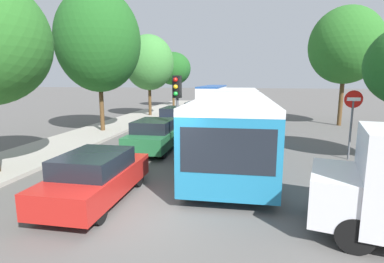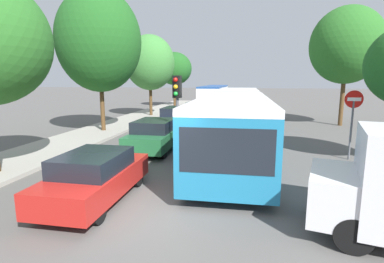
# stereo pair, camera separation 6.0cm
# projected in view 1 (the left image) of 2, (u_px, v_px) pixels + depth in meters

# --- Properties ---
(ground_plane) EXTENTS (200.00, 200.00, 0.00)m
(ground_plane) POSITION_uv_depth(u_px,v_px,m) (149.00, 212.00, 7.44)
(ground_plane) COLOR #565451
(kerb_strip_left) EXTENTS (3.20, 41.00, 0.14)m
(kerb_strip_left) POSITION_uv_depth(u_px,v_px,m) (131.00, 120.00, 23.60)
(kerb_strip_left) COLOR #9E998E
(kerb_strip_left) RESTS_ON ground
(articulated_bus) EXTENTS (2.86, 17.34, 2.57)m
(articulated_bus) POSITION_uv_depth(u_px,v_px,m) (235.00, 114.00, 15.45)
(articulated_bus) COLOR teal
(articulated_bus) RESTS_ON ground
(city_bus_rear) EXTENTS (2.70, 11.16, 2.39)m
(city_bus_rear) POSITION_uv_depth(u_px,v_px,m) (213.00, 94.00, 37.56)
(city_bus_rear) COLOR silver
(city_bus_rear) RESTS_ON ground
(queued_car_red) EXTENTS (1.66, 3.87, 1.34)m
(queued_car_red) POSITION_uv_depth(u_px,v_px,m) (96.00, 177.00, 8.03)
(queued_car_red) COLOR #B21E19
(queued_car_red) RESTS_ON ground
(queued_car_green) EXTENTS (1.77, 4.12, 1.43)m
(queued_car_green) POSITION_uv_depth(u_px,v_px,m) (155.00, 135.00, 13.73)
(queued_car_green) COLOR #236638
(queued_car_green) RESTS_ON ground
(queued_car_blue) EXTENTS (1.83, 4.28, 1.48)m
(queued_car_blue) POSITION_uv_depth(u_px,v_px,m) (177.00, 118.00, 19.22)
(queued_car_blue) COLOR #284799
(queued_car_blue) RESTS_ON ground
(queued_car_navy) EXTENTS (1.72, 4.01, 1.39)m
(queued_car_navy) POSITION_uv_depth(u_px,v_px,m) (196.00, 110.00, 24.46)
(queued_car_navy) COLOR navy
(queued_car_navy) RESTS_ON ground
(traffic_light) EXTENTS (0.36, 0.39, 3.40)m
(traffic_light) POSITION_uv_depth(u_px,v_px,m) (177.00, 98.00, 12.24)
(traffic_light) COLOR #56595E
(traffic_light) RESTS_ON ground
(no_entry_sign) EXTENTS (0.70, 0.08, 2.82)m
(no_entry_sign) POSITION_uv_depth(u_px,v_px,m) (352.00, 114.00, 11.99)
(no_entry_sign) COLOR #56595E
(no_entry_sign) RESTS_ON ground
(tree_left_mid) EXTENTS (4.92, 4.92, 8.44)m
(tree_left_mid) POSITION_uv_depth(u_px,v_px,m) (97.00, 43.00, 17.51)
(tree_left_mid) COLOR #51381E
(tree_left_mid) RESTS_ON ground
(tree_left_far) EXTENTS (4.20, 4.20, 6.94)m
(tree_left_far) POSITION_uv_depth(u_px,v_px,m) (149.00, 63.00, 25.43)
(tree_left_far) COLOR #51381E
(tree_left_far) RESTS_ON ground
(tree_left_distant) EXTENTS (4.03, 4.03, 6.30)m
(tree_left_distant) POSITION_uv_depth(u_px,v_px,m) (173.00, 69.00, 34.62)
(tree_left_distant) COLOR #51381E
(tree_left_distant) RESTS_ON ground
(tree_right_mid) EXTENTS (4.84, 4.84, 8.08)m
(tree_right_mid) POSITION_uv_depth(u_px,v_px,m) (346.00, 46.00, 20.31)
(tree_right_mid) COLOR #51381E
(tree_right_mid) RESTS_ON ground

